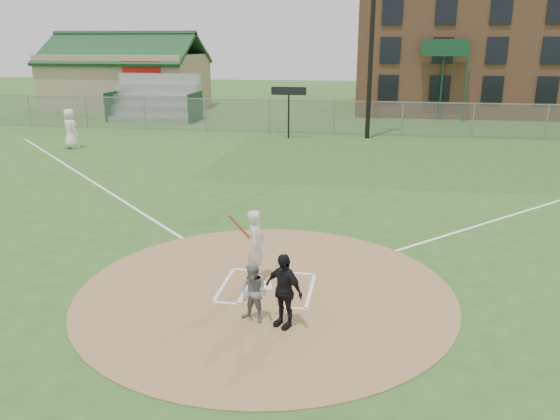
% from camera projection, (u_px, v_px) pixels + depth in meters
% --- Properties ---
extents(ground, '(140.00, 140.00, 0.00)m').
position_uv_depth(ground, '(266.00, 291.00, 12.24)').
color(ground, '#2B541D').
rests_on(ground, ground).
extents(dirt_circle, '(8.40, 8.40, 0.02)m').
position_uv_depth(dirt_circle, '(266.00, 291.00, 12.24)').
color(dirt_circle, '#9C7649').
rests_on(dirt_circle, ground).
extents(home_plate, '(0.58, 0.58, 0.03)m').
position_uv_depth(home_plate, '(262.00, 286.00, 12.42)').
color(home_plate, silver).
rests_on(home_plate, dirt_circle).
extents(foul_line_third, '(17.04, 17.04, 0.01)m').
position_uv_depth(foul_line_third, '(89.00, 180.00, 22.12)').
color(foul_line_third, white).
rests_on(foul_line_third, ground).
extents(catcher, '(0.72, 0.64, 1.22)m').
position_uv_depth(catcher, '(254.00, 293.00, 10.72)').
color(catcher, gray).
rests_on(catcher, dirt_circle).
extents(umpire, '(0.95, 0.77, 1.51)m').
position_uv_depth(umpire, '(283.00, 290.00, 10.50)').
color(umpire, black).
rests_on(umpire, dirt_circle).
extents(ondeck_player, '(1.19, 1.10, 2.05)m').
position_uv_depth(ondeck_player, '(70.00, 129.00, 28.45)').
color(ondeck_player, silver).
rests_on(ondeck_player, ground).
extents(batters_boxes, '(2.08, 1.88, 0.01)m').
position_uv_depth(batters_boxes, '(267.00, 287.00, 12.37)').
color(batters_boxes, white).
rests_on(batters_boxes, dirt_circle).
extents(batter_at_plate, '(0.73, 0.96, 1.78)m').
position_uv_depth(batter_at_plate, '(256.00, 245.00, 12.54)').
color(batter_at_plate, silver).
rests_on(batter_at_plate, dirt_circle).
extents(outfield_fence, '(56.08, 0.08, 2.03)m').
position_uv_depth(outfield_fence, '(334.00, 118.00, 32.68)').
color(outfield_fence, slate).
rests_on(outfield_fence, ground).
extents(bleachers, '(6.08, 3.20, 3.20)m').
position_uv_depth(bleachers, '(154.00, 98.00, 38.49)').
color(bleachers, '#B7BABF').
rests_on(bleachers, ground).
extents(clubhouse, '(12.20, 8.71, 6.23)m').
position_uv_depth(clubhouse, '(128.00, 79.00, 45.44)').
color(clubhouse, tan).
rests_on(clubhouse, ground).
extents(brick_warehouse, '(30.00, 17.17, 15.00)m').
position_uv_depth(brick_warehouse, '(552.00, 14.00, 43.34)').
color(brick_warehouse, '#9C6343').
rests_on(brick_warehouse, ground).
extents(light_pole, '(1.20, 0.30, 12.22)m').
position_uv_depth(light_pole, '(373.00, 18.00, 29.78)').
color(light_pole, black).
rests_on(light_pole, ground).
extents(scoreboard_sign, '(2.00, 0.10, 2.93)m').
position_uv_depth(scoreboard_sign, '(289.00, 97.00, 30.97)').
color(scoreboard_sign, black).
rests_on(scoreboard_sign, ground).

